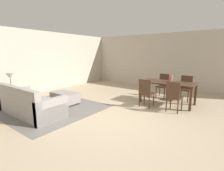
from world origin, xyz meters
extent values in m
plane|color=tan|center=(0.00, 0.00, 0.00)|extent=(10.80, 10.80, 0.00)
cube|color=#BCB2A0|center=(0.00, 5.00, 1.35)|extent=(9.00, 0.12, 2.70)
cube|color=#BCB2A0|center=(-4.50, 0.50, 1.35)|extent=(0.12, 11.00, 2.70)
cube|color=slate|center=(-2.09, -0.42, 0.00)|extent=(3.00, 2.80, 0.01)
cube|color=gray|center=(-2.06, -1.02, 0.21)|extent=(2.13, 0.93, 0.42)
cube|color=gray|center=(-2.06, -1.40, 0.64)|extent=(2.13, 0.16, 0.44)
cube|color=gray|center=(-3.06, -1.02, 0.31)|extent=(0.14, 0.93, 0.62)
cube|color=gray|center=(-1.06, -1.02, 0.31)|extent=(0.14, 0.93, 0.62)
cube|color=gray|center=(-2.48, -1.16, 0.58)|extent=(0.33, 0.10, 0.33)
cube|color=gray|center=(-1.64, -1.15, 0.59)|extent=(0.35, 0.11, 0.34)
cube|color=gray|center=(-2.11, 0.18, 0.23)|extent=(1.00, 0.53, 0.33)
cylinder|color=#422B1C|center=(-2.56, 0.40, 0.03)|extent=(0.05, 0.05, 0.06)
cylinder|color=#422B1C|center=(-1.67, 0.40, 0.03)|extent=(0.05, 0.05, 0.06)
cylinder|color=#422B1C|center=(-2.56, -0.03, 0.03)|extent=(0.05, 0.05, 0.06)
cylinder|color=#422B1C|center=(-1.67, -0.03, 0.03)|extent=(0.05, 0.05, 0.06)
cube|color=olive|center=(-3.43, -0.97, 0.55)|extent=(0.40, 0.40, 0.03)
cylinder|color=olive|center=(-3.60, -0.80, 0.27)|extent=(0.04, 0.04, 0.54)
cylinder|color=olive|center=(-3.26, -0.80, 0.27)|extent=(0.04, 0.04, 0.54)
cylinder|color=olive|center=(-3.60, -1.14, 0.27)|extent=(0.04, 0.04, 0.54)
cylinder|color=olive|center=(-3.26, -1.14, 0.27)|extent=(0.04, 0.04, 0.54)
cylinder|color=brown|center=(-3.43, -0.97, 0.58)|extent=(0.16, 0.16, 0.02)
cylinder|color=brown|center=(-3.43, -0.97, 0.75)|extent=(0.02, 0.02, 0.32)
cone|color=silver|center=(-3.43, -0.97, 1.00)|extent=(0.26, 0.26, 0.18)
cube|color=#422B1C|center=(0.73, 2.32, 0.74)|extent=(1.80, 0.85, 0.04)
cube|color=#422B1C|center=(-0.11, 2.69, 0.36)|extent=(0.07, 0.07, 0.72)
cube|color=#422B1C|center=(1.57, 2.69, 0.36)|extent=(0.07, 0.07, 0.72)
cube|color=#422B1C|center=(-0.11, 1.95, 0.36)|extent=(0.07, 0.07, 0.72)
cube|color=#422B1C|center=(1.57, 1.95, 0.36)|extent=(0.07, 0.07, 0.72)
cube|color=#422B1C|center=(0.32, 1.58, 0.43)|extent=(0.40, 0.40, 0.04)
cube|color=#422B1C|center=(0.32, 1.40, 0.69)|extent=(0.40, 0.04, 0.47)
cylinder|color=#422B1C|center=(0.15, 1.75, 0.21)|extent=(0.04, 0.04, 0.41)
cylinder|color=#422B1C|center=(0.49, 1.75, 0.21)|extent=(0.04, 0.04, 0.41)
cylinder|color=#422B1C|center=(0.15, 1.41, 0.21)|extent=(0.04, 0.04, 0.41)
cylinder|color=#422B1C|center=(0.49, 1.41, 0.21)|extent=(0.04, 0.04, 0.41)
cube|color=#422B1C|center=(1.18, 1.64, 0.43)|extent=(0.42, 0.42, 0.04)
cube|color=#422B1C|center=(1.17, 1.46, 0.69)|extent=(0.40, 0.06, 0.47)
cylinder|color=#422B1C|center=(1.03, 1.82, 0.21)|extent=(0.04, 0.04, 0.41)
cylinder|color=#422B1C|center=(1.36, 1.80, 0.21)|extent=(0.04, 0.04, 0.41)
cylinder|color=#422B1C|center=(1.00, 1.48, 0.21)|extent=(0.04, 0.04, 0.41)
cylinder|color=#422B1C|center=(1.34, 1.46, 0.21)|extent=(0.04, 0.04, 0.41)
cube|color=#422B1C|center=(0.30, 3.04, 0.43)|extent=(0.42, 0.42, 0.04)
cube|color=#422B1C|center=(0.30, 3.22, 0.69)|extent=(0.40, 0.06, 0.47)
cylinder|color=#422B1C|center=(0.46, 2.86, 0.21)|extent=(0.04, 0.04, 0.41)
cylinder|color=#422B1C|center=(0.12, 2.88, 0.21)|extent=(0.04, 0.04, 0.41)
cylinder|color=#422B1C|center=(0.47, 3.20, 0.21)|extent=(0.04, 0.04, 0.41)
cylinder|color=#422B1C|center=(0.13, 3.22, 0.21)|extent=(0.04, 0.04, 0.41)
cube|color=#422B1C|center=(1.15, 3.00, 0.43)|extent=(0.41, 0.41, 0.04)
cube|color=#422B1C|center=(1.16, 3.18, 0.69)|extent=(0.40, 0.05, 0.47)
cylinder|color=#422B1C|center=(1.31, 2.82, 0.21)|extent=(0.04, 0.04, 0.41)
cylinder|color=#422B1C|center=(0.97, 2.84, 0.21)|extent=(0.04, 0.04, 0.41)
cylinder|color=#422B1C|center=(1.33, 3.16, 0.21)|extent=(0.04, 0.04, 0.41)
cylinder|color=#422B1C|center=(0.99, 3.18, 0.21)|extent=(0.04, 0.04, 0.41)
cylinder|color=#B26659|center=(0.81, 2.37, 0.88)|extent=(0.12, 0.12, 0.25)
camera|label=1|loc=(2.54, -3.33, 1.73)|focal=26.65mm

